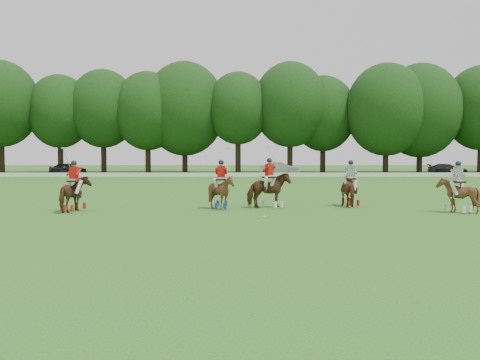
{
  "coord_description": "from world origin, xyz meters",
  "views": [
    {
      "loc": [
        0.01,
        -20.32,
        2.68
      ],
      "look_at": [
        0.08,
        4.2,
        1.4
      ],
      "focal_mm": 40.0,
      "sensor_mm": 36.0,
      "label": 1
    }
  ],
  "objects_px": {
    "polo_red_b": "(269,190)",
    "polo_ball": "(264,217)",
    "car_mid": "(280,168)",
    "polo_red_a": "(74,193)",
    "car_left": "(68,169)",
    "car_right": "(448,169)",
    "polo_stripe_b": "(458,194)",
    "polo_stripe_a": "(351,190)",
    "polo_red_c": "(221,191)"
  },
  "relations": [
    {
      "from": "polo_stripe_a",
      "to": "polo_stripe_b",
      "type": "distance_m",
      "value": 5.03
    },
    {
      "from": "polo_red_a",
      "to": "polo_red_b",
      "type": "bearing_deg",
      "value": 9.87
    },
    {
      "from": "polo_stripe_a",
      "to": "car_mid",
      "type": "bearing_deg",
      "value": 91.0
    },
    {
      "from": "car_mid",
      "to": "polo_red_a",
      "type": "distance_m",
      "value": 40.76
    },
    {
      "from": "car_left",
      "to": "polo_red_b",
      "type": "relative_size",
      "value": 1.45
    },
    {
      "from": "polo_red_c",
      "to": "polo_ball",
      "type": "relative_size",
      "value": 31.8
    },
    {
      "from": "polo_stripe_b",
      "to": "car_left",
      "type": "bearing_deg",
      "value": 127.05
    },
    {
      "from": "polo_ball",
      "to": "car_left",
      "type": "bearing_deg",
      "value": 117.15
    },
    {
      "from": "polo_red_c",
      "to": "polo_stripe_b",
      "type": "distance_m",
      "value": 10.6
    },
    {
      "from": "car_mid",
      "to": "polo_stripe_b",
      "type": "bearing_deg",
      "value": -168.47
    },
    {
      "from": "polo_ball",
      "to": "polo_stripe_b",
      "type": "bearing_deg",
      "value": 11.55
    },
    {
      "from": "polo_red_c",
      "to": "polo_stripe_a",
      "type": "height_order",
      "value": "polo_red_c"
    },
    {
      "from": "car_right",
      "to": "polo_ball",
      "type": "bearing_deg",
      "value": 158.99
    },
    {
      "from": "polo_red_b",
      "to": "polo_stripe_b",
      "type": "bearing_deg",
      "value": -13.99
    },
    {
      "from": "polo_red_c",
      "to": "polo_stripe_a",
      "type": "xyz_separation_m",
      "value": [
        6.36,
        1.33,
        -0.01
      ]
    },
    {
      "from": "polo_red_a",
      "to": "polo_stripe_a",
      "type": "height_order",
      "value": "polo_red_a"
    },
    {
      "from": "polo_red_b",
      "to": "polo_ball",
      "type": "xyz_separation_m",
      "value": [
        -0.42,
        -3.81,
        -0.83
      ]
    },
    {
      "from": "polo_red_b",
      "to": "polo_red_c",
      "type": "relative_size",
      "value": 1.03
    },
    {
      "from": "car_mid",
      "to": "car_right",
      "type": "bearing_deg",
      "value": -85.38
    },
    {
      "from": "car_right",
      "to": "polo_ball",
      "type": "height_order",
      "value": "car_right"
    },
    {
      "from": "car_left",
      "to": "polo_red_a",
      "type": "height_order",
      "value": "polo_red_a"
    },
    {
      "from": "polo_red_a",
      "to": "polo_ball",
      "type": "bearing_deg",
      "value": -15.02
    },
    {
      "from": "polo_red_b",
      "to": "polo_red_c",
      "type": "distance_m",
      "value": 2.34
    },
    {
      "from": "polo_stripe_b",
      "to": "polo_red_b",
      "type": "bearing_deg",
      "value": 166.01
    },
    {
      "from": "car_right",
      "to": "polo_red_a",
      "type": "relative_size",
      "value": 1.59
    },
    {
      "from": "polo_red_b",
      "to": "polo_ball",
      "type": "relative_size",
      "value": 32.68
    },
    {
      "from": "polo_red_c",
      "to": "polo_stripe_a",
      "type": "bearing_deg",
      "value": 11.78
    },
    {
      "from": "car_right",
      "to": "polo_stripe_a",
      "type": "relative_size",
      "value": 1.98
    },
    {
      "from": "polo_stripe_b",
      "to": "car_right",
      "type": "bearing_deg",
      "value": 69.13
    },
    {
      "from": "car_left",
      "to": "polo_stripe_a",
      "type": "xyz_separation_m",
      "value": [
        25.59,
        -36.49,
        0.09
      ]
    },
    {
      "from": "polo_red_a",
      "to": "polo_stripe_a",
      "type": "xyz_separation_m",
      "value": [
        12.94,
        2.37,
        -0.01
      ]
    },
    {
      "from": "polo_red_a",
      "to": "polo_stripe_b",
      "type": "height_order",
      "value": "polo_red_a"
    },
    {
      "from": "polo_stripe_a",
      "to": "polo_stripe_b",
      "type": "relative_size",
      "value": 1.0
    },
    {
      "from": "polo_red_c",
      "to": "car_right",
      "type": "bearing_deg",
      "value": 56.01
    },
    {
      "from": "car_left",
      "to": "polo_red_b",
      "type": "height_order",
      "value": "polo_red_b"
    },
    {
      "from": "car_right",
      "to": "polo_ball",
      "type": "relative_size",
      "value": 50.18
    },
    {
      "from": "polo_stripe_a",
      "to": "polo_red_c",
      "type": "bearing_deg",
      "value": -168.22
    },
    {
      "from": "car_right",
      "to": "polo_red_b",
      "type": "bearing_deg",
      "value": 157.0
    },
    {
      "from": "polo_red_b",
      "to": "polo_ball",
      "type": "bearing_deg",
      "value": -96.36
    },
    {
      "from": "car_mid",
      "to": "polo_red_a",
      "type": "relative_size",
      "value": 1.66
    },
    {
      "from": "polo_red_a",
      "to": "polo_red_b",
      "type": "relative_size",
      "value": 0.97
    },
    {
      "from": "polo_red_a",
      "to": "polo_red_b",
      "type": "height_order",
      "value": "polo_red_b"
    },
    {
      "from": "polo_ball",
      "to": "polo_red_a",
      "type": "bearing_deg",
      "value": 164.98
    },
    {
      "from": "car_right",
      "to": "polo_red_c",
      "type": "xyz_separation_m",
      "value": [
        -25.49,
        -37.82,
        0.18
      ]
    },
    {
      "from": "car_mid",
      "to": "polo_stripe_b",
      "type": "height_order",
      "value": "polo_stripe_b"
    },
    {
      "from": "car_right",
      "to": "polo_stripe_b",
      "type": "bearing_deg",
      "value": 168.01
    },
    {
      "from": "car_right",
      "to": "polo_stripe_a",
      "type": "height_order",
      "value": "polo_stripe_a"
    },
    {
      "from": "car_left",
      "to": "car_mid",
      "type": "bearing_deg",
      "value": -81.55
    },
    {
      "from": "polo_red_a",
      "to": "polo_stripe_a",
      "type": "relative_size",
      "value": 1.24
    },
    {
      "from": "polo_stripe_a",
      "to": "polo_ball",
      "type": "relative_size",
      "value": 25.39
    }
  ]
}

